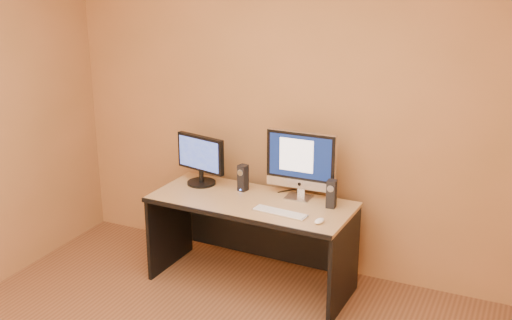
{
  "coord_description": "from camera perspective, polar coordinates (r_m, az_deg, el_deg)",
  "views": [
    {
      "loc": [
        1.63,
        -2.46,
        2.46
      ],
      "look_at": [
        -0.14,
        1.41,
        1.05
      ],
      "focal_mm": 45.0,
      "sensor_mm": 36.0,
      "label": 1
    }
  ],
  "objects": [
    {
      "name": "speaker_right",
      "position": [
        4.59,
        6.73,
        -3.01
      ],
      "size": [
        0.07,
        0.07,
        0.21
      ],
      "primitive_type": null,
      "rotation": [
        0.0,
        0.0,
        0.05
      ],
      "color": "black",
      "rests_on": "desk"
    },
    {
      "name": "mouse",
      "position": [
        4.36,
        5.65,
        -5.39
      ],
      "size": [
        0.07,
        0.1,
        0.03
      ],
      "primitive_type": "ellipsoid",
      "rotation": [
        0.0,
        0.0,
        -0.18
      ],
      "color": "white",
      "rests_on": "desk"
    },
    {
      "name": "cable_a",
      "position": [
        4.88,
        3.67,
        -2.87
      ],
      "size": [
        0.05,
        0.2,
        0.01
      ],
      "primitive_type": "cylinder",
      "rotation": [
        1.57,
        0.0,
        0.22
      ],
      "color": "black",
      "rests_on": "desk"
    },
    {
      "name": "walls",
      "position": [
        3.17,
        -8.34,
        -3.26
      ],
      "size": [
        4.0,
        4.0,
        2.6
      ],
      "primitive_type": null,
      "color": "#A66E42",
      "rests_on": "ground"
    },
    {
      "name": "cable_b",
      "position": [
        4.9,
        2.81,
        -2.73
      ],
      "size": [
        0.11,
        0.14,
        0.01
      ],
      "primitive_type": "cylinder",
      "rotation": [
        1.57,
        0.0,
        -0.68
      ],
      "color": "black",
      "rests_on": "desk"
    },
    {
      "name": "speaker_left",
      "position": [
        4.87,
        -1.17,
        -1.6
      ],
      "size": [
        0.08,
        0.08,
        0.21
      ],
      "primitive_type": null,
      "rotation": [
        0.0,
        0.0,
        -0.19
      ],
      "color": "black",
      "rests_on": "desk"
    },
    {
      "name": "desk",
      "position": [
        4.86,
        -0.42,
        -7.39
      ],
      "size": [
        1.52,
        0.71,
        0.69
      ],
      "primitive_type": null,
      "rotation": [
        0.0,
        0.0,
        -0.03
      ],
      "color": "tan",
      "rests_on": "ground"
    },
    {
      "name": "imac",
      "position": [
        4.69,
        3.89,
        -0.45
      ],
      "size": [
        0.53,
        0.2,
        0.51
      ],
      "primitive_type": null,
      "rotation": [
        0.0,
        0.0,
        0.01
      ],
      "color": "#B6B7BB",
      "rests_on": "desk"
    },
    {
      "name": "second_monitor",
      "position": [
        5.0,
        -4.93,
        -0.02
      ],
      "size": [
        0.49,
        0.32,
        0.39
      ],
      "primitive_type": null,
      "rotation": [
        0.0,
        0.0,
        -0.22
      ],
      "color": "black",
      "rests_on": "desk"
    },
    {
      "name": "keyboard",
      "position": [
        4.49,
        2.12,
        -4.68
      ],
      "size": [
        0.41,
        0.15,
        0.02
      ],
      "primitive_type": "cube",
      "rotation": [
        0.0,
        0.0,
        -0.09
      ],
      "color": "silver",
      "rests_on": "desk"
    }
  ]
}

